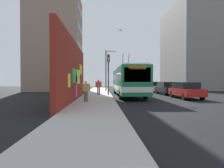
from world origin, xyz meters
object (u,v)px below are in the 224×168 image
object	(u,v)px
parked_car_red	(186,90)
parked_car_black	(167,88)
parked_car_silver	(145,86)
parked_car_white	(154,87)
pedestrian_near_wall	(86,90)
traffic_light	(108,68)
pedestrian_midblock	(99,86)
city_bus	(127,80)
street_lamp	(107,67)

from	to	relation	value
parked_car_red	parked_car_black	distance (m)	5.30
parked_car_silver	parked_car_white	bearing A→B (deg)	180.00
parked_car_white	pedestrian_near_wall	distance (m)	16.95
parked_car_white	parked_car_silver	bearing A→B (deg)	-0.00
pedestrian_near_wall	parked_car_black	bearing A→B (deg)	-47.00
parked_car_red	pedestrian_near_wall	distance (m)	9.85
parked_car_black	parked_car_silver	world-z (taller)	same
parked_car_red	parked_car_white	size ratio (longest dim) A/B	1.08
parked_car_white	traffic_light	distance (m)	11.00
parked_car_red	pedestrian_midblock	world-z (taller)	pedestrian_midblock
parked_car_red	parked_car_white	distance (m)	10.84
city_bus	pedestrian_midblock	size ratio (longest dim) A/B	7.04
parked_car_red	parked_car_white	bearing A→B (deg)	0.00
city_bus	traffic_light	world-z (taller)	city_bus
parked_car_silver	traffic_light	distance (m)	16.21
city_bus	parked_car_silver	bearing A→B (deg)	-20.50
street_lamp	parked_car_black	bearing A→B (deg)	-134.15
parked_car_silver	street_lamp	size ratio (longest dim) A/B	0.75
parked_car_red	pedestrian_near_wall	size ratio (longest dim) A/B	2.82
parked_car_black	street_lamp	world-z (taller)	street_lamp
traffic_light	pedestrian_midblock	bearing A→B (deg)	70.99
pedestrian_near_wall	street_lamp	xyz separation A→B (m)	(15.67, -2.02, 2.82)
parked_car_white	parked_car_silver	size ratio (longest dim) A/B	0.84
parked_car_black	parked_car_silver	distance (m)	11.96
pedestrian_near_wall	street_lamp	distance (m)	16.05
parked_car_silver	parked_car_red	bearing A→B (deg)	180.00
city_bus	parked_car_black	distance (m)	5.63
pedestrian_near_wall	parked_car_silver	bearing A→B (deg)	-24.22
parked_car_red	pedestrian_midblock	distance (m)	9.10
traffic_light	street_lamp	world-z (taller)	street_lamp
parked_car_black	pedestrian_midblock	bearing A→B (deg)	102.81
traffic_light	street_lamp	size ratio (longest dim) A/B	0.69
parked_car_white	parked_car_silver	distance (m)	6.42
parked_car_red	pedestrian_near_wall	world-z (taller)	pedestrian_near_wall
parked_car_silver	pedestrian_midblock	bearing A→B (deg)	148.69
pedestrian_midblock	street_lamp	xyz separation A→B (m)	(8.95, -1.20, 2.70)
city_bus	parked_car_white	size ratio (longest dim) A/B	2.98
parked_car_black	traffic_light	size ratio (longest dim) A/B	1.01
parked_car_red	parked_car_silver	size ratio (longest dim) A/B	0.90
pedestrian_near_wall	pedestrian_midblock	bearing A→B (deg)	-6.99
pedestrian_near_wall	street_lamp	size ratio (longest dim) A/B	0.24
pedestrian_near_wall	traffic_light	xyz separation A→B (m)	(6.34, -1.92, 2.10)
traffic_light	pedestrian_near_wall	bearing A→B (deg)	163.19
parked_car_white	pedestrian_near_wall	world-z (taller)	pedestrian_near_wall
city_bus	parked_car_white	distance (m)	9.17
traffic_light	street_lamp	bearing A→B (deg)	-0.64
pedestrian_near_wall	street_lamp	bearing A→B (deg)	-7.35
traffic_light	city_bus	bearing A→B (deg)	-80.65
parked_car_black	street_lamp	distance (m)	10.54
parked_car_black	pedestrian_near_wall	xyz separation A→B (m)	(-8.64, 9.27, 0.22)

